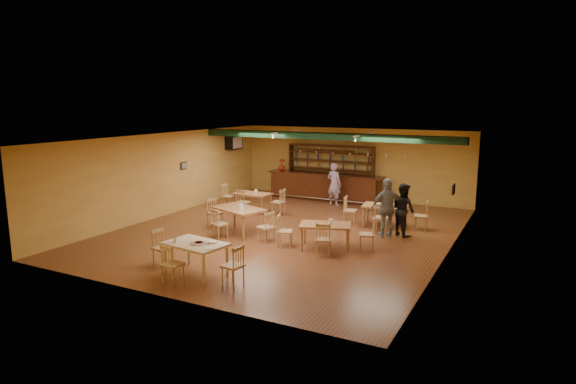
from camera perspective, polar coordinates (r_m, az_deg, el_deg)
The scene contains 23 objects.
floor at distance 15.80m, azimuth -0.05°, elevation -4.55°, with size 12.00×12.00×0.00m, color #5B2F1A.
ceiling_beam at distance 17.83m, azimuth 4.11°, elevation 6.52°, with size 10.00×0.30×0.25m, color black.
track_rail_left at distance 19.14m, azimuth -0.16°, elevation 7.04°, with size 0.05×2.50×0.05m, color silver.
track_rail_right at distance 17.89m, azimuth 9.04°, elevation 6.66°, with size 0.05×2.50×0.05m, color silver.
ac_unit at distance 21.39m, azimuth -6.34°, elevation 5.76°, with size 0.34×0.70×0.48m, color silver.
picture_left at distance 19.00m, azimuth -12.08°, elevation 3.02°, with size 0.04×0.34×0.28m, color black.
picture_right at distance 14.40m, azimuth 18.76°, elevation 0.32°, with size 0.04×0.34×0.28m, color black.
bar_counter at distance 20.61m, azimuth 4.28°, elevation 0.61°, with size 4.98×0.85×1.13m, color black.
back_bar_hutch at distance 21.10m, azimuth 4.97°, elevation 2.42°, with size 3.85×0.40×2.28m, color black.
poinsettia at distance 21.36m, azimuth -0.74°, elevation 3.21°, with size 0.28×0.28×0.50m, color #AD260F.
dining_table_a at distance 18.62m, azimuth -4.14°, elevation -1.17°, with size 1.36×0.82×0.68m, color #A16339.
dining_table_b at distance 16.56m, azimuth 11.22°, elevation -2.76°, with size 1.45×0.87×0.72m, color #A16339.
dining_table_c at distance 15.44m, azimuth -5.76°, elevation -3.37°, with size 1.67×1.00×0.83m, color #A16339.
dining_table_d at distance 13.91m, azimuth 4.37°, elevation -5.17°, with size 1.42×0.85×0.71m, color #A16339.
near_table at distance 12.05m, azimuth -10.70°, elevation -7.65°, with size 1.47×0.94×0.79m, color tan.
pizza_tray at distance 11.87m, azimuth -10.37°, elevation -5.89°, with size 0.40×0.40×0.01m, color silver.
parmesan_shaker at distance 12.09m, azimuth -13.01°, elevation -5.45°, with size 0.07×0.07×0.11m, color #EAE5C6.
napkin_stack at distance 11.88m, azimuth -8.74°, elevation -5.79°, with size 0.20×0.15×0.03m, color white.
pizza_server at distance 11.82m, azimuth -9.61°, elevation -5.90°, with size 0.32×0.09×0.00m, color silver.
side_plate at distance 11.44m, azimuth -9.12°, elevation -6.50°, with size 0.22×0.22×0.01m, color white.
patron_bar at distance 19.53m, azimuth 5.40°, elevation 0.92°, with size 0.63×0.41×1.72m, color #744391.
patron_right_a at distance 15.50m, azimuth 13.29°, elevation -2.00°, with size 0.80×0.62×1.65m, color black.
patron_right_b at distance 15.23m, azimuth 11.52°, elevation -1.83°, with size 1.06×0.44×1.81m, color gray.
Camera 1 is at (7.01, -13.54, 4.13)m, focal length 30.47 mm.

